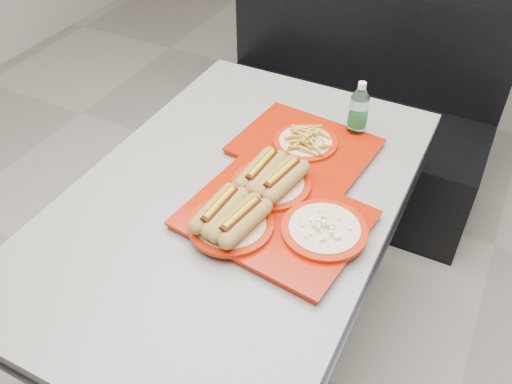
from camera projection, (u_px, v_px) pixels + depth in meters
The scene contains 6 objects.
ground at pixel (239, 340), 2.08m from camera, with size 6.00×6.00×0.00m, color gray.
diner_table at pixel (235, 234), 1.70m from camera, with size 0.92×1.42×0.75m.
booth_bench at pixel (347, 112), 2.55m from camera, with size 1.30×0.57×1.35m.
tray_near at pixel (269, 210), 1.48m from camera, with size 0.52×0.44×0.10m.
tray_far at pixel (305, 144), 1.73m from camera, with size 0.45×0.37×0.08m.
water_bottle at pixel (358, 114), 1.75m from camera, with size 0.06×0.06×0.20m.
Camera 1 is at (0.60, -1.03, 1.80)m, focal length 38.00 mm.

